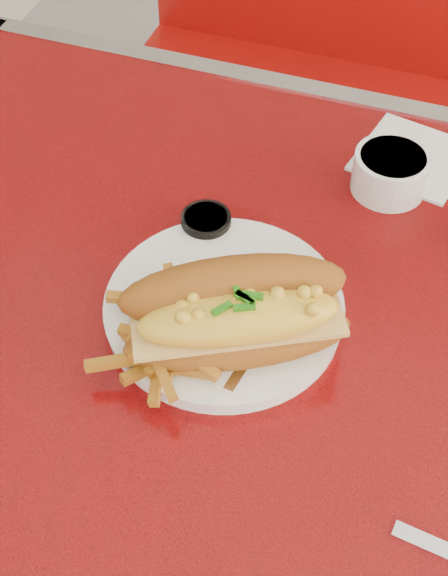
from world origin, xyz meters
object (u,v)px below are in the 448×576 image
(sauce_cup_left, at_px, (206,225))
(fork, at_px, (267,331))
(diner_table, at_px, (324,442))
(dinner_plate, at_px, (224,309))
(booth_bench_far, at_px, (411,188))
(gravy_ramekin, at_px, (391,171))
(mac_hoagie, at_px, (236,314))

(sauce_cup_left, bearing_deg, fork, -48.29)
(diner_table, distance_m, dinner_plate, 0.21)
(booth_bench_far, height_order, dinner_plate, booth_bench_far)
(diner_table, relative_size, fork, 8.40)
(sauce_cup_left, bearing_deg, diner_table, -31.90)
(dinner_plate, bearing_deg, gravy_ramekin, 64.14)
(diner_table, distance_m, booth_bench_far, 0.87)
(booth_bench_far, relative_size, sauce_cup_left, 18.32)
(booth_bench_far, distance_m, mac_hoagie, 1.00)
(dinner_plate, height_order, gravy_ramekin, gravy_ramekin)
(booth_bench_far, height_order, gravy_ramekin, booth_bench_far)
(diner_table, bearing_deg, mac_hoagie, -164.18)
(dinner_plate, relative_size, mac_hoagie, 1.31)
(gravy_ramekin, bearing_deg, diner_table, -88.47)
(booth_bench_far, distance_m, dinner_plate, 0.95)
(diner_table, xyz_separation_m, dinner_plate, (-0.12, 0.01, 0.17))
(dinner_plate, bearing_deg, mac_hoagie, -56.37)
(dinner_plate, xyz_separation_m, mac_hoagie, (0.03, -0.04, 0.05))
(booth_bench_far, distance_m, gravy_ramekin, 0.76)
(mac_hoagie, bearing_deg, sauce_cup_left, 92.34)
(diner_table, relative_size, booth_bench_far, 1.03)
(gravy_ramekin, bearing_deg, dinner_plate, -115.86)
(mac_hoagie, relative_size, gravy_ramekin, 2.58)
(diner_table, relative_size, mac_hoagie, 5.31)
(mac_hoagie, xyz_separation_m, gravy_ramekin, (0.09, 0.27, -0.03))
(dinner_plate, height_order, sauce_cup_left, sauce_cup_left)
(dinner_plate, bearing_deg, sauce_cup_left, 119.04)
(diner_table, height_order, gravy_ramekin, gravy_ramekin)
(dinner_plate, distance_m, sauce_cup_left, 0.11)
(gravy_ramekin, bearing_deg, mac_hoagie, -108.03)
(fork, bearing_deg, diner_table, -74.55)
(booth_bench_far, bearing_deg, mac_hoagie, -96.47)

